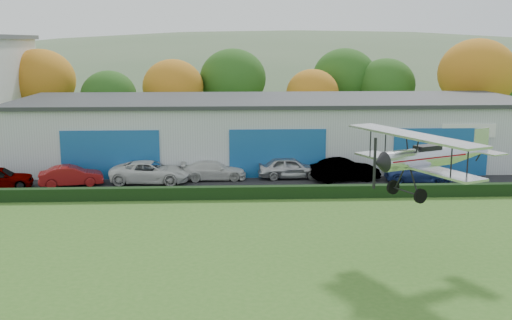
{
  "coord_description": "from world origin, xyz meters",
  "views": [
    {
      "loc": [
        1.36,
        -21.23,
        9.83
      ],
      "look_at": [
        2.81,
        9.09,
        3.88
      ],
      "focal_mm": 42.71,
      "sensor_mm": 36.0,
      "label": 1
    }
  ],
  "objects_px": {
    "car_2": "(150,172)",
    "car_6": "(419,172)",
    "hangar": "(272,130)",
    "car_4": "(290,167)",
    "car_1": "(71,176)",
    "car_5": "(345,170)",
    "biplane": "(429,155)",
    "car_3": "(214,170)"
  },
  "relations": [
    {
      "from": "car_2",
      "to": "car_6",
      "type": "xyz_separation_m",
      "value": [
        18.91,
        -0.57,
        -0.1
      ]
    },
    {
      "from": "hangar",
      "to": "car_4",
      "type": "height_order",
      "value": "hangar"
    },
    {
      "from": "car_1",
      "to": "car_5",
      "type": "xyz_separation_m",
      "value": [
        19.08,
        0.67,
        0.09
      ]
    },
    {
      "from": "car_4",
      "to": "car_5",
      "type": "distance_m",
      "value": 3.96
    },
    {
      "from": "hangar",
      "to": "car_4",
      "type": "relative_size",
      "value": 8.72
    },
    {
      "from": "car_1",
      "to": "biplane",
      "type": "height_order",
      "value": "biplane"
    },
    {
      "from": "car_1",
      "to": "car_4",
      "type": "bearing_deg",
      "value": -97.29
    },
    {
      "from": "car_3",
      "to": "car_2",
      "type": "bearing_deg",
      "value": 98.26
    },
    {
      "from": "car_4",
      "to": "biplane",
      "type": "height_order",
      "value": "biplane"
    },
    {
      "from": "car_5",
      "to": "car_6",
      "type": "distance_m",
      "value": 5.17
    },
    {
      "from": "car_3",
      "to": "car_5",
      "type": "height_order",
      "value": "car_5"
    },
    {
      "from": "hangar",
      "to": "car_5",
      "type": "distance_m",
      "value": 8.86
    },
    {
      "from": "car_3",
      "to": "car_6",
      "type": "relative_size",
      "value": 0.96
    },
    {
      "from": "car_3",
      "to": "biplane",
      "type": "distance_m",
      "value": 20.02
    },
    {
      "from": "car_1",
      "to": "car_5",
      "type": "height_order",
      "value": "car_5"
    },
    {
      "from": "hangar",
      "to": "car_1",
      "type": "height_order",
      "value": "hangar"
    },
    {
      "from": "car_4",
      "to": "car_5",
      "type": "xyz_separation_m",
      "value": [
        3.84,
        -0.99,
        0.0
      ]
    },
    {
      "from": "hangar",
      "to": "car_3",
      "type": "height_order",
      "value": "hangar"
    },
    {
      "from": "car_1",
      "to": "car_5",
      "type": "distance_m",
      "value": 19.09
    },
    {
      "from": "car_3",
      "to": "car_5",
      "type": "bearing_deg",
      "value": -96.73
    },
    {
      "from": "car_4",
      "to": "car_5",
      "type": "bearing_deg",
      "value": -105.87
    },
    {
      "from": "car_1",
      "to": "car_4",
      "type": "height_order",
      "value": "car_4"
    },
    {
      "from": "hangar",
      "to": "biplane",
      "type": "distance_m",
      "value": 24.1
    },
    {
      "from": "car_4",
      "to": "hangar",
      "type": "bearing_deg",
      "value": 6.56
    },
    {
      "from": "car_1",
      "to": "car_5",
      "type": "bearing_deg",
      "value": -101.49
    },
    {
      "from": "car_5",
      "to": "biplane",
      "type": "relative_size",
      "value": 0.66
    },
    {
      "from": "car_6",
      "to": "hangar",
      "type": "bearing_deg",
      "value": 55.4
    },
    {
      "from": "car_6",
      "to": "car_4",
      "type": "bearing_deg",
      "value": 84.06
    },
    {
      "from": "car_4",
      "to": "car_6",
      "type": "xyz_separation_m",
      "value": [
        8.98,
        -1.57,
        -0.13
      ]
    },
    {
      "from": "hangar",
      "to": "car_2",
      "type": "height_order",
      "value": "hangar"
    },
    {
      "from": "car_1",
      "to": "car_4",
      "type": "xyz_separation_m",
      "value": [
        15.24,
        1.66,
        0.09
      ]
    },
    {
      "from": "car_1",
      "to": "car_2",
      "type": "relative_size",
      "value": 0.77
    },
    {
      "from": "hangar",
      "to": "car_6",
      "type": "distance_m",
      "value": 12.76
    },
    {
      "from": "car_1",
      "to": "car_6",
      "type": "height_order",
      "value": "car_1"
    },
    {
      "from": "car_2",
      "to": "biplane",
      "type": "xyz_separation_m",
      "value": [
        14.22,
        -16.15,
        4.11
      ]
    },
    {
      "from": "car_1",
      "to": "car_3",
      "type": "distance_m",
      "value": 9.85
    },
    {
      "from": "hangar",
      "to": "car_5",
      "type": "relative_size",
      "value": 8.43
    },
    {
      "from": "car_6",
      "to": "car_5",
      "type": "bearing_deg",
      "value": 87.55
    },
    {
      "from": "car_3",
      "to": "biplane",
      "type": "bearing_deg",
      "value": -151.87
    },
    {
      "from": "car_4",
      "to": "car_6",
      "type": "distance_m",
      "value": 9.11
    },
    {
      "from": "car_3",
      "to": "car_4",
      "type": "relative_size",
      "value": 0.99
    },
    {
      "from": "car_3",
      "to": "car_6",
      "type": "bearing_deg",
      "value": -97.29
    }
  ]
}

